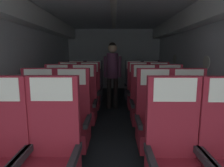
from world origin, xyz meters
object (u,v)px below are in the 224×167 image
Objects in this scene: seat_d_right_aisle at (159,95)px; seat_a_right_window at (175,160)px; seat_d_left_aisle at (89,94)px; seat_e_right_window at (134,88)px; seat_b_left_window at (38,123)px; flight_attendant at (112,68)px; seat_c_left_window at (57,105)px; seat_c_left_aisle at (83,105)px; seat_c_right_window at (144,105)px; seat_b_right_aisle at (189,124)px; seat_b_right_window at (155,124)px; seat_a_left_aisle at (51,159)px; seat_b_left_aisle at (72,123)px; seat_d_left_window at (68,94)px; seat_e_left_aisle at (94,87)px; seat_c_right_aisle at (169,106)px; seat_e_left_window at (76,87)px; seat_d_right_window at (138,94)px; seat_e_right_aisle at (151,88)px.

seat_a_right_window is at bearing -100.19° from seat_d_right_aisle.
seat_d_left_aisle is 1.33m from seat_e_right_window.
flight_attendant is at bearing 68.06° from seat_b_left_window.
seat_c_left_window and seat_c_left_aisle have the same top height.
seat_c_right_window is (1.04, -0.02, 0.00)m from seat_c_left_aisle.
seat_b_right_aisle is 0.43m from seat_b_right_window.
seat_a_left_aisle and seat_e_right_window have the same top height.
seat_b_left_aisle is at bearing -90.60° from seat_c_left_aisle.
seat_d_left_window and seat_e_left_aisle have the same top height.
seat_c_left_window is at bearing 179.87° from seat_c_left_aisle.
seat_b_left_window is at bearing -99.87° from seat_e_left_aisle.
seat_c_right_window is at bearing 112.70° from flight_attendant.
seat_e_left_aisle is at bearing 179.96° from seat_e_right_window.
flight_attendant is at bearing 71.41° from seat_c_left_aisle.
flight_attendant reaches higher than seat_d_left_window.
seat_a_right_window is at bearing -59.13° from seat_d_left_window.
seat_c_right_aisle is at bearing -0.76° from seat_c_left_window.
seat_d_left_window is 1.00× the size of seat_e_right_window.
seat_b_right_window and seat_e_left_aisle have the same top height.
seat_c_right_aisle and seat_d_left_window have the same top height.
flight_attendant reaches higher than seat_e_left_window.
seat_d_left_window is 1.24m from flight_attendant.
seat_c_left_window is at bearing 131.44° from seat_a_right_window.
seat_d_left_window and seat_e_right_window have the same top height.
seat_b_right_aisle is at bearing -40.86° from seat_d_left_window.
seat_a_left_aisle is at bearing -89.85° from seat_c_left_aisle.
seat_c_left_aisle and seat_d_right_window have the same top height.
seat_a_left_aisle is at bearing -120.71° from seat_d_right_aisle.
seat_d_right_aisle is at bearing 89.58° from seat_b_right_aisle.
seat_c_left_window is 1.00× the size of seat_c_left_aisle.
seat_b_left_window is 1.00× the size of seat_c_right_window.
seat_d_right_aisle is (1.48, 0.82, 0.00)m from seat_c_left_aisle.
seat_b_left_aisle is 0.95m from seat_c_left_window.
seat_b_left_window is 2.51m from seat_e_left_window.
flight_attendant reaches higher than seat_d_right_aisle.
seat_e_right_aisle is (0.00, 1.68, 0.00)m from seat_c_right_aisle.
seat_c_right_aisle is 1.00× the size of seat_e_left_aisle.
seat_c_left_window is at bearing 155.99° from seat_b_right_aisle.
flight_attendant reaches higher than seat_b_right_aisle.
seat_c_right_window and seat_e_right_window have the same top height.
seat_b_right_window is at bearing -117.10° from seat_c_right_aisle.
seat_c_right_aisle is 1.00× the size of seat_e_right_aisle.
seat_a_left_aisle and seat_b_left_window have the same top height.
seat_d_right_aisle is 0.95m from seat_e_right_window.
seat_b_right_window and seat_c_left_aisle have the same top height.
seat_d_right_aisle is at bearing 88.90° from seat_c_right_aisle.
seat_d_right_window is (1.49, 0.83, 0.00)m from seat_c_left_window.
seat_e_right_aisle is (0.43, 1.68, 0.00)m from seat_c_right_window.
seat_b_right_aisle is 1.00× the size of seat_c_left_window.
seat_b_left_aisle is 1.00× the size of seat_c_left_aisle.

